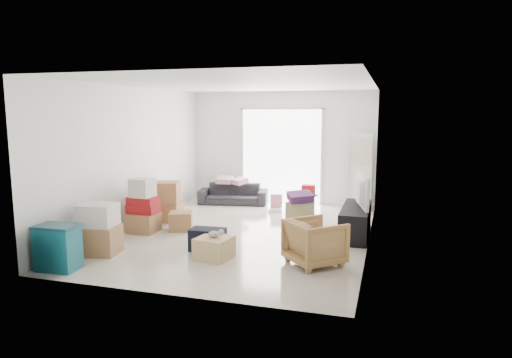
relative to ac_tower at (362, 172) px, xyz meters
The scene contains 21 objects.
room_shell 3.32m from the ac_tower, 126.35° to the right, with size 4.98×6.48×3.18m.
sliding_door 2.01m from the ac_tower, behind, with size 2.10×0.04×2.33m.
ac_tower is the anchor object (origin of this frame).
tv_console 2.32m from the ac_tower, 88.72° to the right, with size 0.48×1.59×0.53m, color black.
television 2.25m from the ac_tower, 88.72° to the right, with size 1.03×0.59×0.14m, color black.
sofa 3.08m from the ac_tower, behind, with size 1.65×0.48×0.64m, color #29282E.
pillow_left 3.27m from the ac_tower, behind, with size 0.40×0.31×0.12m, color #E3A6B2.
pillow_right 2.86m from the ac_tower, behind, with size 0.31×0.25×0.11m, color #E3A6B2.
armchair 4.08m from the ac_tower, 95.65° to the right, with size 0.72×0.68×0.74m, color #A7864A.
storage_bins 6.55m from the ac_tower, 126.12° to the right, with size 0.60×0.44×0.65m.
box_stack_a 5.86m from the ac_tower, 129.95° to the right, with size 0.67×0.59×0.80m.
box_stack_b 4.89m from the ac_tower, 140.29° to the right, with size 0.55×0.51×1.01m.
box_stack_c 4.35m from the ac_tower, 149.27° to the right, with size 0.58×0.57×0.81m.
loose_box 4.27m from the ac_tower, 138.49° to the right, with size 0.41×0.41×0.35m, color #AA7B4C.
duffel_bag 4.45m from the ac_tower, 119.58° to the right, with size 0.56×0.33×0.36m, color black.
ottoman 2.04m from the ac_tower, 124.58° to the right, with size 0.43×0.43×0.43m, color #8F7F53.
blanket 1.97m from the ac_tower, 124.58° to the right, with size 0.47×0.47×0.14m, color #4C2255.
kids_table 1.29m from the ac_tower, 162.16° to the right, with size 0.44×0.44×0.58m.
toy_walker 2.10m from the ac_tower, 158.65° to the right, with size 0.35×0.33×0.38m.
wood_crate 4.65m from the ac_tower, 114.72° to the right, with size 0.49×0.49×0.33m, color #D8AD7D.
plush_bunny 4.60m from the ac_tower, 114.45° to the right, with size 0.25×0.14×0.12m.
Camera 1 is at (2.55, -7.80, 2.23)m, focal length 32.00 mm.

